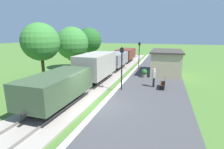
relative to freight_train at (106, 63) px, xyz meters
The scene contains 16 objects.
ground_plane 9.34m from the freight_train, 74.91° to the right, with size 160.00×160.00×0.00m, color #47702D.
platform_slab 10.60m from the freight_train, 57.83° to the right, with size 6.00×60.00×0.25m, color #424244.
platform_edge_stripe 9.41m from the freight_train, 72.54° to the right, with size 0.36×60.00×0.01m, color silver.
track_ballast 9.01m from the freight_train, 90.00° to the right, with size 3.80×60.00×0.12m, color #9E9389.
rail_near 9.02m from the freight_train, 85.38° to the right, with size 0.07×60.00×0.14m, color slate.
rail_far 9.02m from the freight_train, 94.62° to the right, with size 0.07×60.00×0.14m, color slate.
freight_train is the anchor object (origin of this frame).
station_hut 7.18m from the freight_train, 18.72° to the left, with size 3.50×5.80×2.78m.
bench_near_hut 7.77m from the freight_train, 30.12° to the right, with size 0.42×1.50×0.91m.
person_waiting 6.92m from the freight_train, 32.43° to the right, with size 0.34×0.43×1.71m.
potted_planter 4.67m from the freight_train, ahead, with size 0.64×0.64×0.92m.
lamp_post_near 6.40m from the freight_train, 58.53° to the right, with size 0.28×0.28×3.70m.
lamp_post_far 5.33m from the freight_train, 50.68° to the left, with size 0.28×0.28×3.70m.
tree_trackside_mid 7.76m from the freight_train, 125.38° to the right, with size 3.42×3.42×5.93m.
tree_trackside_far 6.72m from the freight_train, 158.40° to the left, with size 4.51×4.51×5.92m.
tree_field_left 12.74m from the freight_train, 124.27° to the left, with size 4.55×4.55×6.07m.
Camera 1 is at (4.30, -9.82, 4.91)m, focal length 26.97 mm.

